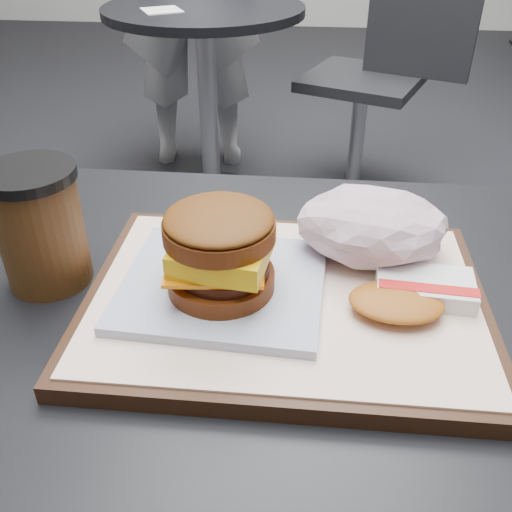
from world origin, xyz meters
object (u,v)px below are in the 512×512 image
object	(u,v)px
customer_table	(263,439)
hash_brown	(412,293)
breakfast_sandwich	(221,259)
crumpled_wrapper	(373,226)
neighbor_chair	(382,67)
neighbor_table	(206,64)
coffee_cup	(40,225)
serving_tray	(285,301)

from	to	relation	value
customer_table	hash_brown	world-z (taller)	hash_brown
breakfast_sandwich	crumpled_wrapper	world-z (taller)	breakfast_sandwich
crumpled_wrapper	breakfast_sandwich	bearing A→B (deg)	-149.92
hash_brown	neighbor_chair	world-z (taller)	neighbor_chair
neighbor_table	neighbor_chair	world-z (taller)	neighbor_chair
neighbor_table	coffee_cup	bearing A→B (deg)	-85.58
customer_table	coffee_cup	bearing A→B (deg)	171.10
coffee_cup	crumpled_wrapper	bearing A→B (deg)	8.57
customer_table	coffee_cup	distance (m)	0.34
crumpled_wrapper	neighbor_chair	world-z (taller)	neighbor_chair
breakfast_sandwich	neighbor_chair	size ratio (longest dim) A/B	0.23
breakfast_sandwich	crumpled_wrapper	bearing A→B (deg)	30.08
serving_tray	coffee_cup	size ratio (longest dim) A/B	3.03
serving_tray	neighbor_chair	distance (m)	1.85
serving_tray	customer_table	bearing A→B (deg)	-155.87
crumpled_wrapper	coffee_cup	size ratio (longest dim) A/B	1.21
coffee_cup	neighbor_chair	bearing A→B (deg)	73.64
serving_tray	breakfast_sandwich	size ratio (longest dim) A/B	1.91
breakfast_sandwich	neighbor_chair	xyz separation A→B (m)	(0.34, 1.82, -0.32)
breakfast_sandwich	neighbor_chair	distance (m)	1.88
coffee_cup	neighbor_chair	distance (m)	1.89
serving_tray	crumpled_wrapper	world-z (taller)	crumpled_wrapper
serving_tray	neighbor_table	xyz separation A→B (m)	(-0.37, 1.64, -0.23)
breakfast_sandwich	hash_brown	distance (m)	0.18
neighbor_chair	neighbor_table	bearing A→B (deg)	-165.14
coffee_cup	neighbor_chair	size ratio (longest dim) A/B	0.14
coffee_cup	neighbor_table	distance (m)	1.64
customer_table	coffee_cup	xyz separation A→B (m)	(-0.23, 0.04, 0.25)
neighbor_table	crumpled_wrapper	bearing A→B (deg)	-73.84
crumpled_wrapper	hash_brown	bearing A→B (deg)	-67.34
neighbor_table	neighbor_chair	distance (m)	0.67
customer_table	coffee_cup	size ratio (longest dim) A/B	6.38
customer_table	hash_brown	distance (m)	0.26
hash_brown	coffee_cup	bearing A→B (deg)	175.27
breakfast_sandwich	neighbor_table	bearing A→B (deg)	100.66
customer_table	breakfast_sandwich	distance (m)	0.25
breakfast_sandwich	neighbor_table	size ratio (longest dim) A/B	0.27
customer_table	breakfast_sandwich	world-z (taller)	breakfast_sandwich
customer_table	crumpled_wrapper	distance (m)	0.27
customer_table	neighbor_table	xyz separation A→B (m)	(-0.35, 1.65, -0.03)
hash_brown	neighbor_chair	distance (m)	1.85
neighbor_table	neighbor_chair	xyz separation A→B (m)	(0.65, 0.17, -0.04)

